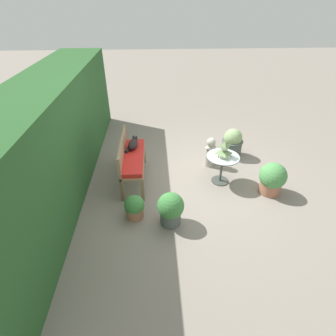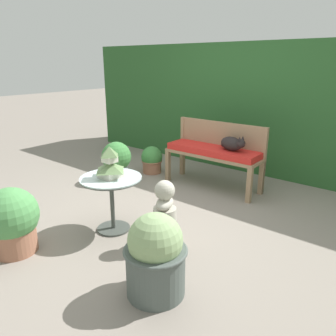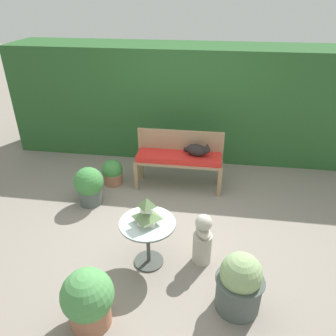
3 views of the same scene
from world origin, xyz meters
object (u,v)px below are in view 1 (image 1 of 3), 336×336
Objects in this scene: potted_plant_table_near at (134,207)px; garden_bench at (133,159)px; potted_plant_patio_mid at (272,179)px; garden_bust at (210,153)px; cat at (133,144)px; pagoda_birdhouse at (224,150)px; potted_plant_path_edge at (171,209)px; potted_plant_hedge_corner at (232,143)px; patio_table at (222,162)px.

garden_bench is at bearing 3.09° from potted_plant_table_near.
potted_plant_table_near is at bearing 101.85° from potted_plant_patio_mid.
garden_bust is at bearing -74.00° from garden_bench.
garden_bench is 2.17× the size of potted_plant_patio_mid.
garden_bust is at bearing -45.22° from potted_plant_table_near.
potted_plant_table_near is (-0.53, 2.52, -0.11)m from potted_plant_patio_mid.
garden_bust is at bearing 43.88° from potted_plant_patio_mid.
potted_plant_patio_mid is (-0.55, -2.58, -0.17)m from garden_bench.
potted_plant_patio_mid is at bearing -94.50° from cat.
potted_plant_table_near is at bearing 119.11° from pagoda_birdhouse.
potted_plant_path_edge is at bearing -143.33° from cat.
potted_plant_path_edge is at bearing 143.69° from potted_plant_hedge_corner.
patio_table is at bearing 65.26° from potted_plant_patio_mid.
garden_bust is 1.96m from potted_plant_path_edge.
cat is 0.98× the size of potted_plant_table_near.
garden_bust is at bearing -29.29° from potted_plant_path_edge.
pagoda_birdhouse is at bearing 0.00° from patio_table.
garden_bust and potted_plant_hedge_corner have the same top height.
garden_bust is 0.70m from potted_plant_hedge_corner.
potted_plant_hedge_corner is 1.05× the size of potted_plant_patio_mid.
potted_plant_path_edge is 2.60m from potted_plant_hedge_corner.
garden_bust is (0.61, 0.11, -0.15)m from patio_table.
garden_bench is 3.27× the size of cat.
patio_table is 0.26m from pagoda_birdhouse.
potted_plant_patio_mid is (0.70, -1.93, 0.01)m from potted_plant_path_edge.
potted_plant_table_near is (-1.93, 2.13, -0.11)m from potted_plant_hedge_corner.
cat reaches higher than garden_bench.
patio_table is 1.48× the size of potted_plant_table_near.
garden_bench is 1.68m from garden_bust.
potted_plant_path_edge is 2.05m from potted_plant_patio_mid.
potted_plant_path_edge is 1.37× the size of potted_plant_table_near.
potted_plant_table_near is at bearing -163.79° from cat.
patio_table is (-0.43, -1.73, -0.21)m from cat.
patio_table reaches higher than potted_plant_path_edge.
potted_plant_patio_mid is at bearing -78.15° from potted_plant_table_near.
garden_bust reaches higher than potted_plant_table_near.
garden_bench is 1.74m from pagoda_birdhouse.
potted_plant_patio_mid reaches higher than patio_table.
potted_plant_hedge_corner is 1.55× the size of potted_plant_table_near.
potted_plant_path_edge reaches higher than potted_plant_table_near.
potted_plant_patio_mid is at bearing -70.07° from potted_plant_path_edge.
garden_bust is at bearing 10.25° from patio_table.
patio_table is (-0.15, -1.72, -0.03)m from garden_bench.
garden_bench reaches higher than potted_plant_table_near.
cat is at bearing 75.99° from pagoda_birdhouse.
potted_plant_hedge_corner is at bearing -25.24° from pagoda_birdhouse.
potted_plant_path_edge is at bearing 109.93° from potted_plant_patio_mid.
potted_plant_path_edge is (-1.25, -0.65, -0.18)m from garden_bench.
garden_bust is 1.00× the size of potted_plant_hedge_corner.
cat is 1.79m from pagoda_birdhouse.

